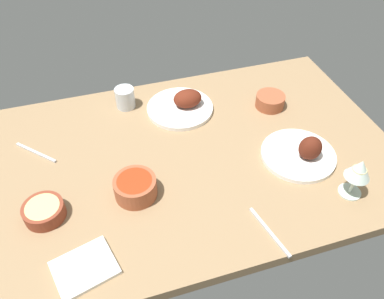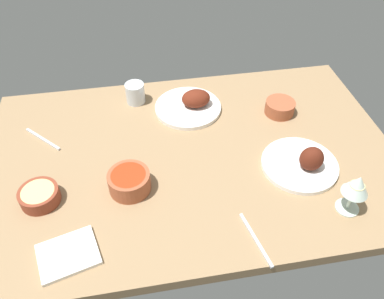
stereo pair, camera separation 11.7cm
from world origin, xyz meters
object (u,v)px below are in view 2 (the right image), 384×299
at_px(bowl_sauce, 129,181).
at_px(bowl_pasta, 280,107).
at_px(water_tumbler, 135,93).
at_px(folded_napkin, 68,254).
at_px(plate_center_main, 303,163).
at_px(wine_glass, 357,187).
at_px(plate_far_side, 191,104).
at_px(bowl_potatoes, 39,196).
at_px(spoon_loose, 256,239).
at_px(fork_loose, 43,139).

height_order(bowl_sauce, bowl_pasta, bowl_sauce).
distance_m(bowl_sauce, water_tumbler, 0.45).
bearing_deg(folded_napkin, plate_center_main, 15.09).
bearing_deg(wine_glass, bowl_sauce, 163.42).
bearing_deg(water_tumbler, plate_far_side, -22.33).
relative_size(bowl_potatoes, spoon_loose, 0.65).
bearing_deg(water_tumbler, bowl_pasta, -17.16).
bearing_deg(plate_center_main, folded_napkin, -164.91).
xyz_separation_m(wine_glass, water_tumbler, (-0.58, 0.64, -0.06)).
bearing_deg(bowl_potatoes, plate_center_main, -0.37).
height_order(plate_center_main, water_tumbler, plate_center_main).
height_order(bowl_sauce, bowl_potatoes, bowl_sauce).
distance_m(water_tumbler, fork_loose, 0.38).
relative_size(water_tumbler, fork_loose, 0.45).
bearing_deg(spoon_loose, wine_glass, -90.66).
distance_m(plate_far_side, bowl_pasta, 0.34).
bearing_deg(bowl_sauce, spoon_loose, -36.77).
distance_m(wine_glass, water_tumbler, 0.87).
bearing_deg(wine_glass, water_tumbler, 132.62).
bearing_deg(fork_loose, plate_center_main, -152.61).
bearing_deg(spoon_loose, plate_far_side, -4.64).
bearing_deg(folded_napkin, fork_loose, 103.39).
bearing_deg(bowl_sauce, plate_far_side, 54.90).
bearing_deg(fork_loose, wine_glass, -160.87).
bearing_deg(fork_loose, bowl_pasta, -133.91).
height_order(wine_glass, water_tumbler, wine_glass).
xyz_separation_m(fork_loose, spoon_loose, (0.63, -0.53, 0.00)).
relative_size(plate_far_side, wine_glass, 1.82).
relative_size(plate_center_main, fork_loose, 1.41).
height_order(water_tumbler, folded_napkin, water_tumbler).
xyz_separation_m(bowl_pasta, folded_napkin, (-0.76, -0.49, -0.02)).
xyz_separation_m(plate_center_main, plate_far_side, (-0.31, 0.37, -0.00)).
xyz_separation_m(bowl_potatoes, folded_napkin, (0.09, -0.21, -0.02)).
xyz_separation_m(bowl_potatoes, wine_glass, (0.90, -0.19, 0.07)).
bearing_deg(bowl_pasta, fork_loose, -179.75).
height_order(bowl_potatoes, spoon_loose, bowl_potatoes).
distance_m(plate_far_side, bowl_sauce, 0.44).
xyz_separation_m(wine_glass, fork_loose, (-0.93, 0.47, -0.10)).
bearing_deg(plate_far_side, folded_napkin, -127.20).
bearing_deg(wine_glass, fork_loose, 153.29).
bearing_deg(bowl_pasta, plate_far_side, 166.23).
bearing_deg(folded_napkin, bowl_pasta, 32.69).
height_order(bowl_sauce, water_tumbler, water_tumbler).
relative_size(folded_napkin, fork_loose, 0.87).
distance_m(bowl_sauce, folded_napkin, 0.28).
xyz_separation_m(plate_center_main, water_tumbler, (-0.51, 0.46, 0.02)).
bearing_deg(bowl_pasta, wine_glass, -84.07).
bearing_deg(water_tumbler, folded_napkin, -109.07).
distance_m(plate_center_main, water_tumbler, 0.69).
xyz_separation_m(plate_far_side, bowl_sauce, (-0.25, -0.36, 0.01)).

